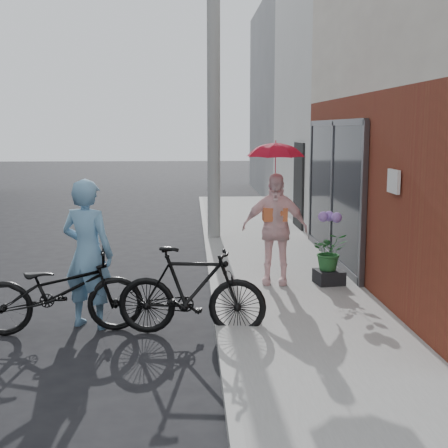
{
  "coord_description": "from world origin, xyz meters",
  "views": [
    {
      "loc": [
        0.6,
        -7.53,
        2.49
      ],
      "look_at": [
        1.08,
        1.44,
        1.1
      ],
      "focal_mm": 50.0,
      "sensor_mm": 36.0,
      "label": 1
    }
  ],
  "objects": [
    {
      "name": "potted_plant",
      "position": [
        2.71,
        1.69,
        0.63
      ],
      "size": [
        0.53,
        0.46,
        0.59
      ],
      "primitive_type": "imported",
      "color": "#296630",
      "rests_on": "planter"
    },
    {
      "name": "planter",
      "position": [
        2.71,
        1.69,
        0.23
      ],
      "size": [
        0.46,
        0.46,
        0.21
      ],
      "primitive_type": "cube",
      "rotation": [
        0.0,
        0.0,
        0.15
      ],
      "color": "black",
      "rests_on": "sidewalk"
    },
    {
      "name": "sidewalk",
      "position": [
        2.1,
        2.0,
        0.06
      ],
      "size": [
        2.2,
        24.0,
        0.12
      ],
      "primitive_type": "cube",
      "color": "gray",
      "rests_on": "ground"
    },
    {
      "name": "ground",
      "position": [
        0.0,
        0.0,
        0.0
      ],
      "size": [
        80.0,
        80.0,
        0.0
      ],
      "primitive_type": "plane",
      "color": "black",
      "rests_on": "ground"
    },
    {
      "name": "bike_right",
      "position": [
        0.6,
        -0.22,
        0.54
      ],
      "size": [
        1.85,
        0.72,
        1.08
      ],
      "primitive_type": "imported",
      "rotation": [
        0.0,
        0.0,
        1.45
      ],
      "color": "black",
      "rests_on": "ground"
    },
    {
      "name": "kimono_woman",
      "position": [
        1.87,
        1.78,
        0.97
      ],
      "size": [
        1.06,
        0.61,
        1.7
      ],
      "primitive_type": "imported",
      "rotation": [
        0.0,
        0.0,
        -0.21
      ],
      "color": "#FFD5D6",
      "rests_on": "sidewalk"
    },
    {
      "name": "east_building_far",
      "position": [
        7.2,
        16.0,
        3.5
      ],
      "size": [
        8.0,
        8.0,
        7.0
      ],
      "primitive_type": "cube",
      "color": "gray",
      "rests_on": "ground"
    },
    {
      "name": "utility_pole",
      "position": [
        1.1,
        6.0,
        3.5
      ],
      "size": [
        0.28,
        0.28,
        7.0
      ],
      "primitive_type": "cylinder",
      "color": "#9E9E99",
      "rests_on": "ground"
    },
    {
      "name": "plaster_building",
      "position": [
        7.2,
        9.0,
        3.5
      ],
      "size": [
        8.0,
        6.0,
        7.0
      ],
      "primitive_type": "cube",
      "color": "silver",
      "rests_on": "ground"
    },
    {
      "name": "parasol",
      "position": [
        1.87,
        1.78,
        2.19
      ],
      "size": [
        0.84,
        0.84,
        0.74
      ],
      "primitive_type": "imported",
      "color": "red",
      "rests_on": "kimono_woman"
    },
    {
      "name": "curb",
      "position": [
        0.94,
        2.0,
        0.06
      ],
      "size": [
        0.12,
        24.0,
        0.12
      ],
      "primitive_type": "cube",
      "color": "#9E9E99",
      "rests_on": "ground"
    },
    {
      "name": "officer",
      "position": [
        -0.69,
        0.16,
        0.94
      ],
      "size": [
        0.8,
        0.67,
        1.88
      ],
      "primitive_type": "imported",
      "rotation": [
        0.0,
        0.0,
        2.76
      ],
      "color": "#6FA1C6",
      "rests_on": "ground"
    },
    {
      "name": "bike_left",
      "position": [
        -1.01,
        -0.07,
        0.53
      ],
      "size": [
        2.07,
        0.92,
        1.05
      ],
      "primitive_type": "imported",
      "rotation": [
        0.0,
        0.0,
        1.68
      ],
      "color": "black",
      "rests_on": "ground"
    }
  ]
}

